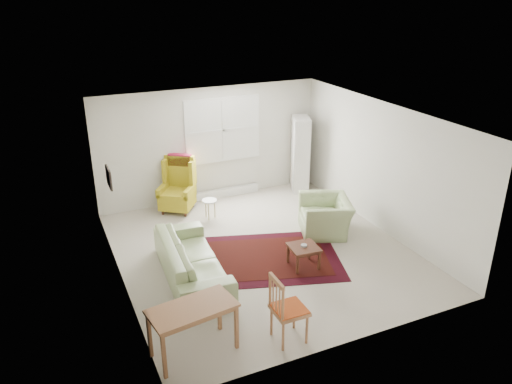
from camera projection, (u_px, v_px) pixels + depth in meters
name	position (u px, v px, depth m)	size (l,w,h in m)	color
room	(259.00, 183.00, 8.78)	(5.04, 5.54, 2.51)	#B8AE9D
rug	(258.00, 258.00, 8.81)	(2.86, 1.84, 0.03)	black
sofa	(191.00, 253.00, 8.12)	(2.23, 0.87, 0.90)	#96AA71
armchair	(325.00, 213.00, 9.64)	(1.05, 0.91, 0.82)	#96AA71
wingback_chair	(176.00, 185.00, 10.48)	(0.68, 0.72, 1.17)	#AF9F1B
coffee_table	(303.00, 256.00, 8.50)	(0.48, 0.48, 0.39)	#482316
stool	(210.00, 209.00, 10.28)	(0.31, 0.31, 0.41)	white
cabinet	(301.00, 154.00, 11.50)	(0.36, 0.69, 1.73)	silver
desk	(193.00, 330.00, 6.45)	(1.11, 0.56, 0.70)	#9E673F
desk_chair	(289.00, 308.00, 6.64)	(0.44, 0.44, 1.00)	#9E673F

